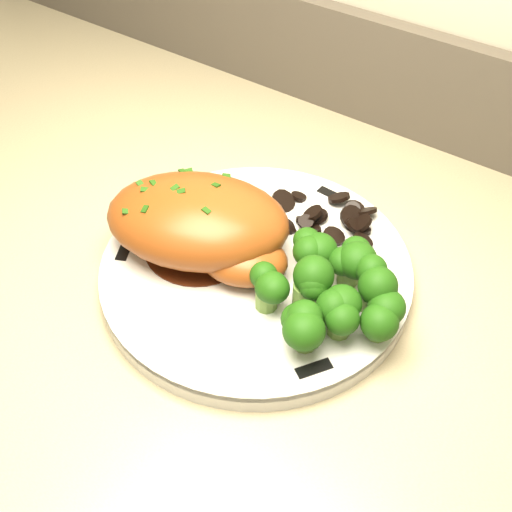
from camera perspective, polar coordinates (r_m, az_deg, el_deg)
The scene contains 8 objects.
plate at distance 0.56m, azimuth 0.00°, elevation -1.35°, with size 0.27×0.27×0.02m, color silver.
rim_accent_0 at distance 0.63m, azimuth 6.70°, elevation 5.43°, with size 0.03×0.01×0.00m, color black.
rim_accent_1 at distance 0.58m, azimuth -11.58°, elevation 0.57°, with size 0.03×0.01×0.00m, color black.
rim_accent_2 at distance 0.49m, azimuth 5.17°, elevation -9.96°, with size 0.03×0.01×0.00m, color black.
gravy_pool at distance 0.57m, azimuth -5.01°, elevation 0.91°, with size 0.10×0.10×0.00m, color #3D190B.
chicken_breast at distance 0.55m, azimuth -4.75°, elevation 2.80°, with size 0.19×0.16×0.06m.
mushroom_pile at distance 0.59m, azimuth 5.82°, elevation 3.26°, with size 0.09×0.07×0.02m.
broccoli_florets at distance 0.51m, azimuth 6.51°, elevation -3.14°, with size 0.11×0.10×0.04m.
Camera 1 is at (-0.33, 1.39, 1.35)m, focal length 45.00 mm.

